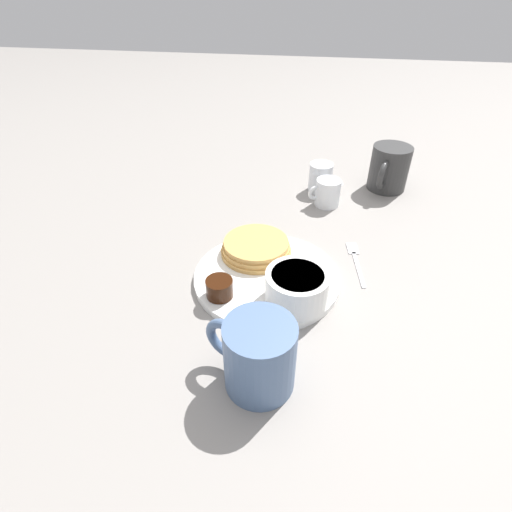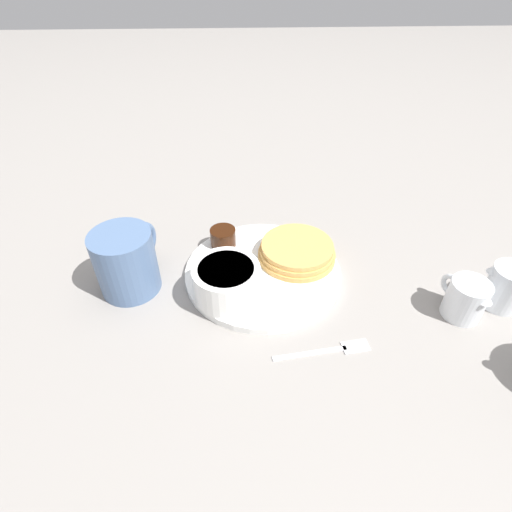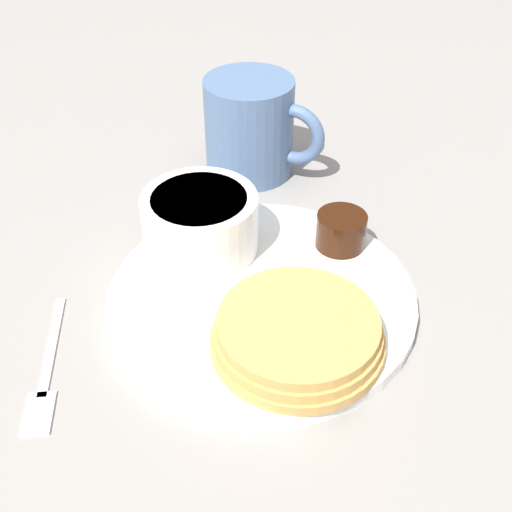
{
  "view_description": "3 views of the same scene",
  "coord_description": "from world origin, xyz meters",
  "px_view_note": "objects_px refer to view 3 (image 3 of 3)",
  "views": [
    {
      "loc": [
        -0.07,
        0.53,
        0.45
      ],
      "look_at": [
        0.02,
        0.0,
        0.05
      ],
      "focal_mm": 28.0,
      "sensor_mm": 36.0,
      "label": 1
    },
    {
      "loc": [
        -0.48,
        0.03,
        0.44
      ],
      "look_at": [
        0.01,
        0.01,
        0.03
      ],
      "focal_mm": 28.0,
      "sensor_mm": 36.0,
      "label": 2
    },
    {
      "loc": [
        0.01,
        -0.39,
        0.36
      ],
      "look_at": [
        -0.0,
        0.0,
        0.05
      ],
      "focal_mm": 45.0,
      "sensor_mm": 36.0,
      "label": 3
    }
  ],
  "objects_px": {
    "bowl": "(200,221)",
    "fork": "(45,377)",
    "coffee_mug": "(252,128)",
    "plate": "(261,297)"
  },
  "relations": [
    {
      "from": "bowl",
      "to": "coffee_mug",
      "type": "relative_size",
      "value": 0.8
    },
    {
      "from": "bowl",
      "to": "coffee_mug",
      "type": "distance_m",
      "value": 0.16
    },
    {
      "from": "plate",
      "to": "coffee_mug",
      "type": "xyz_separation_m",
      "value": [
        -0.02,
        0.21,
        0.04
      ]
    },
    {
      "from": "fork",
      "to": "bowl",
      "type": "bearing_deg",
      "value": 54.83
    },
    {
      "from": "bowl",
      "to": "fork",
      "type": "distance_m",
      "value": 0.18
    },
    {
      "from": "coffee_mug",
      "to": "fork",
      "type": "distance_m",
      "value": 0.33
    },
    {
      "from": "bowl",
      "to": "fork",
      "type": "relative_size",
      "value": 0.74
    },
    {
      "from": "plate",
      "to": "fork",
      "type": "xyz_separation_m",
      "value": [
        -0.15,
        -0.09,
        -0.0
      ]
    },
    {
      "from": "coffee_mug",
      "to": "bowl",
      "type": "bearing_deg",
      "value": -104.28
    },
    {
      "from": "coffee_mug",
      "to": "fork",
      "type": "bearing_deg",
      "value": -115.36
    }
  ]
}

